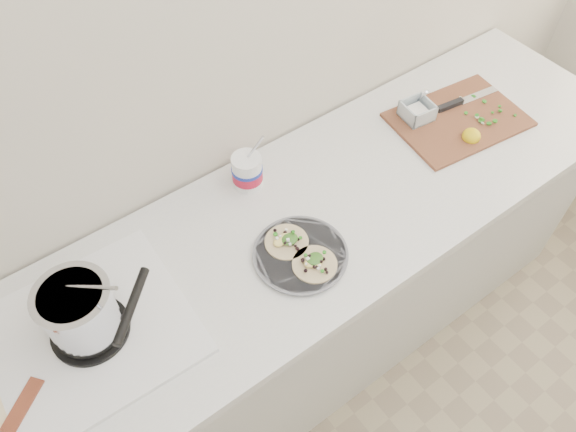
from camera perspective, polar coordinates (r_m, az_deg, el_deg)
counter at (r=2.06m, az=1.36°, el=-7.63°), size 2.44×0.66×0.90m
stove at (r=1.49m, az=-20.00°, el=-9.82°), size 0.50×0.47×0.24m
taco_plate at (r=1.58m, az=1.27°, el=-3.76°), size 0.27×0.27×0.04m
tub at (r=1.72m, az=-4.10°, el=4.80°), size 0.10×0.10×0.21m
cutboard at (r=2.05m, az=16.63°, el=9.73°), size 0.48×0.36×0.07m
bacon_plate at (r=1.52m, az=-25.56°, el=-17.68°), size 0.26×0.26×0.02m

